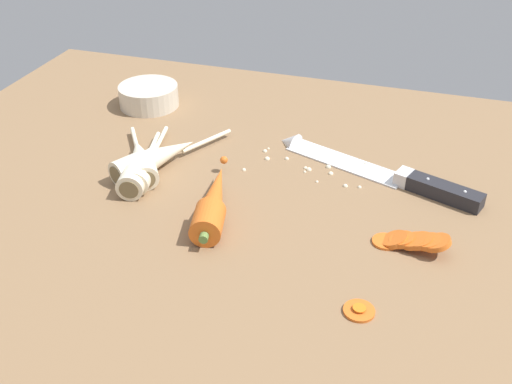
{
  "coord_description": "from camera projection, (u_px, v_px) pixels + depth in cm",
  "views": [
    {
      "loc": [
        22.02,
        -71.9,
        49.22
      ],
      "look_at": [
        0.0,
        -2.0,
        1.5
      ],
      "focal_mm": 42.92,
      "sensor_mm": 36.0,
      "label": 1
    }
  ],
  "objects": [
    {
      "name": "ground_plane",
      "position": [
        260.0,
        205.0,
        0.91
      ],
      "size": [
        120.0,
        90.0,
        4.0
      ],
      "primitive_type": "cube",
      "color": "brown"
    },
    {
      "name": "chefs_knife",
      "position": [
        369.0,
        168.0,
        0.95
      ],
      "size": [
        33.75,
        15.09,
        4.18
      ],
      "color": "silver",
      "rests_on": "ground_plane"
    },
    {
      "name": "whole_carrot",
      "position": [
        213.0,
        202.0,
        0.84
      ],
      "size": [
        7.62,
        20.47,
        4.2
      ],
      "color": "#D6601E",
      "rests_on": "ground_plane"
    },
    {
      "name": "parsnip_front",
      "position": [
        139.0,
        168.0,
        0.92
      ],
      "size": [
        6.53,
        19.08,
        4.0
      ],
      "color": "beige",
      "rests_on": "ground_plane"
    },
    {
      "name": "parsnip_mid_left",
      "position": [
        156.0,
        158.0,
        0.95
      ],
      "size": [
        12.82,
        21.19,
        4.0
      ],
      "color": "beige",
      "rests_on": "ground_plane"
    },
    {
      "name": "parsnip_mid_right",
      "position": [
        141.0,
        160.0,
        0.94
      ],
      "size": [
        12.26,
        16.89,
        4.0
      ],
      "color": "beige",
      "rests_on": "ground_plane"
    },
    {
      "name": "parsnip_back",
      "position": [
        146.0,
        163.0,
        0.93
      ],
      "size": [
        6.39,
        19.99,
        4.0
      ],
      "color": "beige",
      "rests_on": "ground_plane"
    },
    {
      "name": "carrot_slice_stack",
      "position": [
        411.0,
        241.0,
        0.79
      ],
      "size": [
        9.9,
        4.23,
        3.33
      ],
      "color": "#D6601E",
      "rests_on": "ground_plane"
    },
    {
      "name": "carrot_slice_stray_near",
      "position": [
        359.0,
        310.0,
        0.69
      ],
      "size": [
        3.64,
        3.64,
        0.7
      ],
      "color": "#D6601E",
      "rests_on": "ground_plane"
    },
    {
      "name": "prep_bowl",
      "position": [
        149.0,
        95.0,
        1.14
      ],
      "size": [
        11.0,
        11.0,
        4.0
      ],
      "color": "beige",
      "rests_on": "ground_plane"
    },
    {
      "name": "mince_crumbs",
      "position": [
        309.0,
        163.0,
        0.97
      ],
      "size": [
        18.69,
        10.8,
        0.86
      ],
      "color": "beige",
      "rests_on": "ground_plane"
    }
  ]
}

